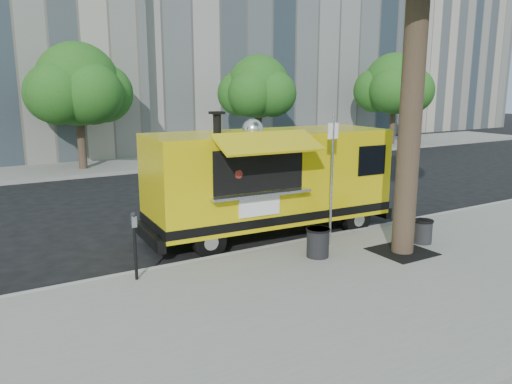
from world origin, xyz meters
TOP-DOWN VIEW (x-y plane):
  - ground at (0.00, 0.00)m, footprint 120.00×120.00m
  - sidewalk at (0.00, -4.00)m, footprint 60.00×6.00m
  - curb at (0.00, -0.93)m, footprint 60.00×0.14m
  - far_sidewalk at (0.00, 13.50)m, footprint 60.00×5.00m
  - building_right at (30.00, 24.00)m, footprint 16.00×12.00m
  - tree_well at (2.60, -2.80)m, footprint 1.20×1.20m
  - far_tree_b at (-1.00, 12.70)m, footprint 3.60×3.60m
  - far_tree_c at (8.00, 12.40)m, footprint 3.24×3.24m
  - far_tree_d at (18.00, 12.60)m, footprint 3.78×3.78m
  - sign_post at (1.55, -1.55)m, footprint 0.28×0.06m
  - parking_meter at (-3.00, -1.35)m, footprint 0.11×0.11m
  - food_truck at (0.95, 0.17)m, footprint 6.55×3.14m
  - trash_bin_left at (0.78, -2.08)m, footprint 0.53×0.53m
  - trash_bin_right at (3.50, -2.58)m, footprint 0.47×0.47m

SIDE VIEW (x-z plane):
  - ground at x=0.00m, z-range 0.00..0.00m
  - sidewalk at x=0.00m, z-range 0.00..0.15m
  - curb at x=0.00m, z-range -0.01..0.15m
  - far_sidewalk at x=0.00m, z-range 0.00..0.15m
  - tree_well at x=2.60m, z-range 0.14..0.17m
  - trash_bin_right at x=3.50m, z-range 0.17..0.73m
  - trash_bin_left at x=0.78m, z-range 0.17..0.80m
  - parking_meter at x=-3.00m, z-range 0.31..1.65m
  - food_truck at x=0.95m, z-range -0.09..3.08m
  - sign_post at x=1.55m, z-range 0.35..3.35m
  - far_tree_c at x=8.00m, z-range 1.11..6.32m
  - far_tree_b at x=-1.00m, z-range 1.08..6.58m
  - far_tree_d at x=18.00m, z-range 1.07..6.71m
  - building_right at x=30.00m, z-range 0.00..16.00m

